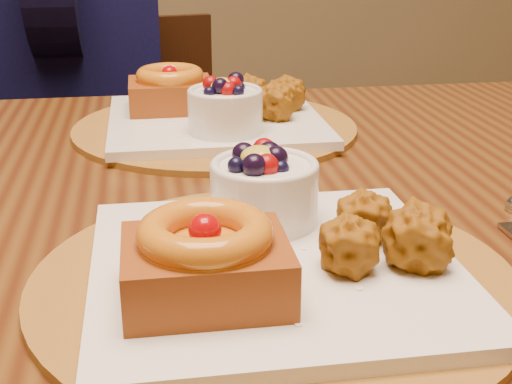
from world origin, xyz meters
TOP-DOWN VIEW (x-y plane):
  - dining_table at (0.11, -0.03)m, footprint 1.60×0.90m
  - place_setting_near at (0.11, -0.24)m, footprint 0.38×0.38m
  - place_setting_far at (0.11, 0.19)m, footprint 0.38×0.38m
  - chair_far at (0.01, 0.82)m, footprint 0.46×0.46m
  - diner at (-0.13, 0.72)m, footprint 0.46×0.46m

SIDE VIEW (x-z plane):
  - chair_far at x=0.01m, z-range 0.04..0.86m
  - dining_table at x=0.11m, z-range 0.30..1.06m
  - place_setting_far at x=0.11m, z-range 0.74..0.83m
  - place_setting_near at x=0.11m, z-range 0.74..0.83m
  - diner at x=-0.13m, z-range 0.43..1.19m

